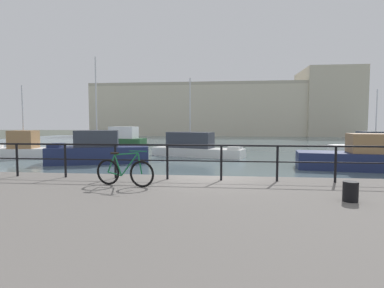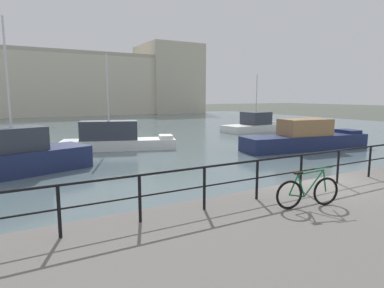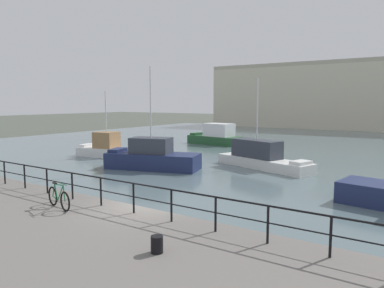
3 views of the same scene
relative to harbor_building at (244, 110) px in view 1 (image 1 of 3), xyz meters
The scene contains 12 objects.
ground_plane 62.89m from the harbor_building, 94.95° to the right, with size 240.00×240.00×0.00m, color #4C5147.
water_basin 33.18m from the harbor_building, 99.54° to the right, with size 80.00×60.00×0.01m, color slate.
harbor_building is the anchor object (origin of this frame).
moored_harbor_tender 43.46m from the harbor_building, 78.06° to the right, with size 6.31×3.23×5.99m.
moored_small_launch 47.70m from the harbor_building, 98.93° to the right, with size 8.12×4.36×6.65m.
moored_cabin_cruiser 40.11m from the harbor_building, 116.64° to the right, with size 6.66×3.12×2.43m.
moored_white_yacht 54.01m from the harbor_building, 113.17° to the right, with size 5.69×2.94×5.88m.
moored_green_narrowboat 53.84m from the harbor_building, 104.93° to the right, with size 7.22×4.32×7.43m.
moored_blue_motorboat 53.90m from the harbor_building, 85.31° to the right, with size 9.68×3.66×2.19m.
quay_railing 63.61m from the harbor_building, 96.04° to the right, with size 23.06×0.07×1.08m.
parked_bicycle 64.85m from the harbor_building, 96.79° to the right, with size 1.74×0.45×0.98m.
mooring_bollard 65.49m from the harbor_building, 91.94° to the right, with size 0.32×0.32×0.44m, color black.
Camera 1 is at (0.42, -9.66, 2.77)m, focal length 27.86 mm.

